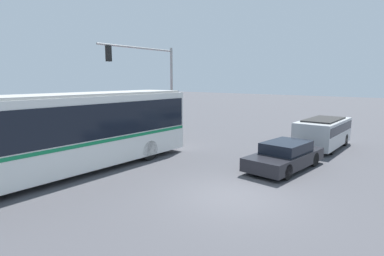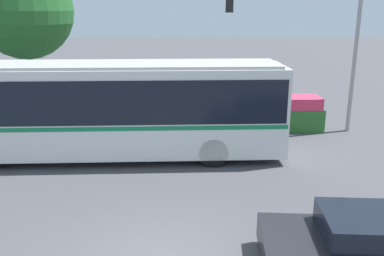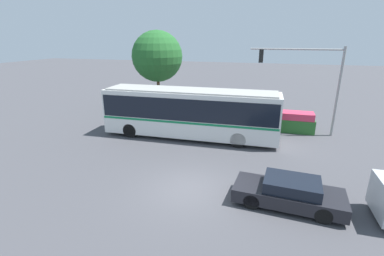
{
  "view_description": "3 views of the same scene",
  "coord_description": "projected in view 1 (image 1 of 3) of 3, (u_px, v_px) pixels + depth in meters",
  "views": [
    {
      "loc": [
        -8.79,
        -5.36,
        4.0
      ],
      "look_at": [
        2.61,
        3.93,
        1.68
      ],
      "focal_mm": 28.86,
      "sensor_mm": 36.0,
      "label": 1
    },
    {
      "loc": [
        0.53,
        -7.62,
        5.26
      ],
      "look_at": [
        0.76,
        4.67,
        1.7
      ],
      "focal_mm": 39.21,
      "sensor_mm": 36.0,
      "label": 2
    },
    {
      "loc": [
        3.29,
        -10.9,
        6.75
      ],
      "look_at": [
        -1.49,
        5.57,
        1.12
      ],
      "focal_mm": 25.81,
      "sensor_mm": 36.0,
      "label": 3
    }
  ],
  "objects": [
    {
      "name": "flowering_hedge",
      "position": [
        92.0,
        136.0,
        17.89
      ],
      "size": [
        10.77,
        1.33,
        1.49
      ],
      "color": "#286028",
      "rests_on": "ground"
    },
    {
      "name": "suv_left_lane",
      "position": [
        323.0,
        131.0,
        18.1
      ],
      "size": [
        4.83,
        2.05,
        1.74
      ],
      "rotation": [
        0.0,
        0.0,
        3.15
      ],
      "color": "#B2B5B7",
      "rests_on": "ground"
    },
    {
      "name": "traffic_light_pole",
      "position": [
        154.0,
        76.0,
        20.89
      ],
      "size": [
        6.2,
        0.24,
        6.21
      ],
      "rotation": [
        0.0,
        0.0,
        3.14
      ],
      "color": "gray",
      "rests_on": "ground"
    },
    {
      "name": "city_bus",
      "position": [
        70.0,
        128.0,
        13.11
      ],
      "size": [
        12.15,
        2.79,
        3.41
      ],
      "rotation": [
        0.0,
        0.0,
        3.17
      ],
      "color": "silver",
      "rests_on": "ground"
    },
    {
      "name": "ground_plane",
      "position": [
        232.0,
        196.0,
        10.69
      ],
      "size": [
        140.0,
        140.0,
        0.0
      ],
      "primitive_type": "plane",
      "color": "#444449"
    },
    {
      "name": "sedan_foreground",
      "position": [
        285.0,
        156.0,
        13.91
      ],
      "size": [
        4.57,
        2.14,
        1.23
      ],
      "rotation": [
        0.0,
        0.0,
        3.06
      ],
      "color": "black",
      "rests_on": "ground"
    }
  ]
}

